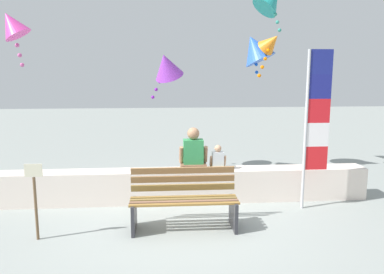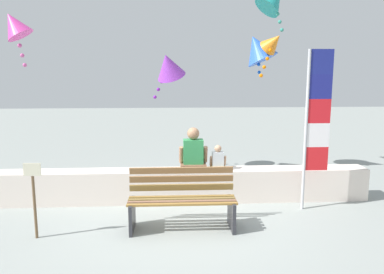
% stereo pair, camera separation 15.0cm
% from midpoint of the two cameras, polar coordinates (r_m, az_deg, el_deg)
% --- Properties ---
extents(ground_plane, '(40.00, 40.00, 0.00)m').
position_cam_midpoint_polar(ground_plane, '(6.27, -2.33, -12.17)').
color(ground_plane, gray).
extents(seawall_ledge, '(6.94, 0.46, 0.59)m').
position_cam_midpoint_polar(seawall_ledge, '(6.98, -2.63, -7.29)').
color(seawall_ledge, silver).
rests_on(seawall_ledge, ground).
extents(park_bench, '(1.62, 0.62, 0.88)m').
position_cam_midpoint_polar(park_bench, '(5.80, -1.99, -9.59)').
color(park_bench, olive).
rests_on(park_bench, ground).
extents(person_adult, '(0.51, 0.37, 0.78)m').
position_cam_midpoint_polar(person_adult, '(6.81, -0.44, -2.52)').
color(person_adult, brown).
rests_on(person_adult, seawall_ledge).
extents(person_child, '(0.30, 0.22, 0.46)m').
position_cam_midpoint_polar(person_child, '(6.88, 3.29, -3.48)').
color(person_child, tan).
rests_on(person_child, seawall_ledge).
extents(flag_banner, '(0.43, 0.05, 2.71)m').
position_cam_midpoint_polar(flag_banner, '(6.66, 17.33, 2.73)').
color(flag_banner, '#B7B7BC').
rests_on(flag_banner, ground).
extents(kite_orange, '(0.69, 0.70, 1.05)m').
position_cam_midpoint_polar(kite_orange, '(8.67, 11.32, 13.76)').
color(kite_orange, orange).
extents(kite_magenta, '(0.66, 0.70, 1.07)m').
position_cam_midpoint_polar(kite_magenta, '(7.89, -26.01, 14.98)').
color(kite_magenta, '#DB3D9E').
extents(kite_blue, '(1.12, 1.02, 1.01)m').
position_cam_midpoint_polar(kite_blue, '(8.99, 9.06, 13.05)').
color(kite_blue, blue).
extents(kite_purple, '(1.01, 1.05, 1.14)m').
position_cam_midpoint_polar(kite_purple, '(8.69, -4.37, 10.65)').
color(kite_purple, purple).
extents(sign_post, '(0.24, 0.04, 1.10)m').
position_cam_midpoint_polar(sign_post, '(5.77, -23.29, -7.98)').
color(sign_post, brown).
rests_on(sign_post, ground).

